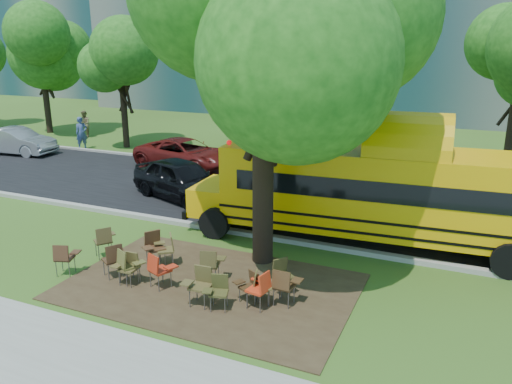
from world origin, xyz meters
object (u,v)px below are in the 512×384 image
at_px(school_bus, 400,193).
at_px(chair_5, 200,282).
at_px(pedestrian_b, 84,124).
at_px(chair_1, 127,263).
at_px(black_car, 182,179).
at_px(bg_car_red, 186,154).
at_px(chair_9, 167,246).
at_px(chair_12, 282,273).
at_px(chair_3, 128,265).
at_px(pedestrian_a, 82,133).
at_px(chair_2, 114,257).
at_px(chair_6, 261,286).
at_px(chair_10, 153,245).
at_px(chair_7, 260,285).
at_px(chair_13, 284,284).
at_px(bg_car_silver, 16,141).
at_px(chair_8, 104,239).
at_px(chair_4, 159,268).
at_px(chair_0, 64,256).
at_px(main_tree, 264,24).
at_px(chair_11, 210,262).
at_px(chair_15, 218,289).
at_px(chair_14, 250,284).

bearing_deg(school_bus, chair_5, -127.55).
height_order(school_bus, pedestrian_b, school_bus).
xyz_separation_m(chair_1, black_car, (-2.59, 6.70, 0.22)).
bearing_deg(chair_1, bg_car_red, 140.76).
distance_m(chair_9, chair_12, 3.39).
bearing_deg(chair_3, pedestrian_a, -47.49).
bearing_deg(chair_9, chair_2, 107.84).
bearing_deg(chair_6, pedestrian_a, 63.17).
distance_m(chair_3, pedestrian_a, 18.18).
relative_size(black_car, pedestrian_a, 2.50).
height_order(school_bus, chair_5, school_bus).
relative_size(chair_10, pedestrian_a, 0.51).
distance_m(chair_7, chair_12, 0.73).
xyz_separation_m(chair_13, bg_car_silver, (-19.22, 9.60, 0.16)).
bearing_deg(pedestrian_a, chair_7, -97.30).
bearing_deg(chair_9, pedestrian_b, 10.64).
bearing_deg(chair_8, chair_1, -86.67).
xyz_separation_m(school_bus, bg_car_silver, (-20.99, 4.95, -0.93)).
relative_size(chair_5, chair_10, 0.98).
height_order(chair_4, chair_9, chair_4).
bearing_deg(chair_2, chair_9, -3.74).
bearing_deg(chair_0, chair_5, -18.65).
xyz_separation_m(chair_4, pedestrian_b, (-16.43, 15.65, 0.29)).
xyz_separation_m(chair_4, chair_6, (2.63, 0.12, -0.00)).
xyz_separation_m(chair_0, bg_car_silver, (-13.49, 10.37, 0.19)).
relative_size(chair_6, bg_car_silver, 0.21).
height_order(main_tree, chair_12, main_tree).
bearing_deg(pedestrian_a, chair_9, -101.02).
distance_m(chair_3, chair_11, 2.03).
xyz_separation_m(chair_0, chair_4, (2.66, 0.33, 0.03)).
xyz_separation_m(chair_4, chair_12, (2.80, 1.00, -0.03)).
bearing_deg(chair_8, chair_13, -58.81).
height_order(chair_0, bg_car_red, bg_car_red).
xyz_separation_m(chair_15, pedestrian_a, (-15.63, 12.87, 0.42)).
distance_m(chair_6, chair_12, 0.89).
xyz_separation_m(black_car, bg_car_red, (-2.52, 4.36, -0.07)).
bearing_deg(chair_1, chair_3, 48.85).
height_order(school_bus, black_car, school_bus).
bearing_deg(chair_14, chair_7, -139.10).
height_order(chair_4, chair_8, chair_4).
bearing_deg(chair_0, chair_3, -11.82).
xyz_separation_m(chair_4, chair_9, (-0.58, 1.23, -0.01)).
distance_m(bg_car_silver, bg_car_red, 10.21).
bearing_deg(main_tree, chair_4, -123.15).
relative_size(chair_12, chair_14, 1.12).
relative_size(main_tree, chair_13, 10.67).
distance_m(main_tree, school_bus, 6.13).
bearing_deg(chair_5, main_tree, -101.37).
relative_size(chair_6, chair_7, 1.17).
bearing_deg(pedestrian_a, chair_12, -95.31).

